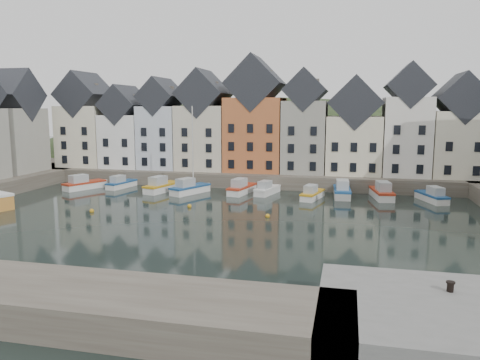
% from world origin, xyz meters
% --- Properties ---
extents(ground, '(260.00, 260.00, 0.00)m').
position_xyz_m(ground, '(0.00, 0.00, 0.00)').
color(ground, black).
rests_on(ground, ground).
extents(far_quay, '(90.00, 16.00, 2.00)m').
position_xyz_m(far_quay, '(0.00, 30.00, 1.00)').
color(far_quay, '#4C453A').
rests_on(far_quay, ground).
extents(hillside, '(153.60, 70.40, 64.00)m').
position_xyz_m(hillside, '(0.02, 56.00, -17.96)').
color(hillside, '#233018').
rests_on(hillside, ground).
extents(far_terrace, '(72.37, 8.16, 17.78)m').
position_xyz_m(far_terrace, '(3.21, 28.00, 8.88)').
color(far_terrace, beige).
rests_on(far_terrace, far_quay).
extents(mooring_buoys, '(20.50, 5.50, 0.50)m').
position_xyz_m(mooring_buoys, '(-4.00, 5.33, 0.15)').
color(mooring_buoys, '#C18A16').
rests_on(mooring_buoys, ground).
extents(boat_a, '(4.44, 6.55, 2.42)m').
position_xyz_m(boat_a, '(-23.31, 16.53, 0.72)').
color(boat_a, silver).
rests_on(boat_a, ground).
extents(boat_b, '(2.76, 5.76, 2.12)m').
position_xyz_m(boat_b, '(-18.48, 18.81, 0.63)').
color(boat_b, silver).
rests_on(boat_b, ground).
extents(boat_c, '(3.66, 6.86, 2.52)m').
position_xyz_m(boat_c, '(-11.31, 17.11, 0.75)').
color(boat_c, silver).
rests_on(boat_c, ground).
extents(boat_d, '(4.48, 6.65, 12.25)m').
position_xyz_m(boat_d, '(-6.97, 16.54, 0.80)').
color(boat_d, silver).
rests_on(boat_d, ground).
extents(boat_e, '(3.13, 6.56, 2.42)m').
position_xyz_m(boat_e, '(0.04, 18.31, 0.72)').
color(boat_e, silver).
rests_on(boat_e, ground).
extents(boat_f, '(3.04, 5.83, 2.14)m').
position_xyz_m(boat_f, '(3.57, 18.57, 0.64)').
color(boat_f, silver).
rests_on(boat_f, ground).
extents(boat_g, '(2.99, 5.83, 2.14)m').
position_xyz_m(boat_g, '(9.91, 16.52, 0.64)').
color(boat_g, silver).
rests_on(boat_g, ground).
extents(boat_h, '(2.48, 6.95, 2.63)m').
position_xyz_m(boat_h, '(13.68, 19.06, 0.78)').
color(boat_h, silver).
rests_on(boat_h, ground).
extents(boat_i, '(3.14, 6.98, 2.58)m').
position_xyz_m(boat_i, '(18.78, 19.00, 0.77)').
color(boat_i, silver).
rests_on(boat_i, ground).
extents(boat_j, '(3.64, 6.12, 2.24)m').
position_xyz_m(boat_j, '(24.91, 18.18, 0.67)').
color(boat_j, silver).
rests_on(boat_j, ground).
extents(mooring_bollard, '(0.48, 0.48, 0.56)m').
position_xyz_m(mooring_bollard, '(19.89, -18.11, 2.31)').
color(mooring_bollard, black).
rests_on(mooring_bollard, near_quay).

